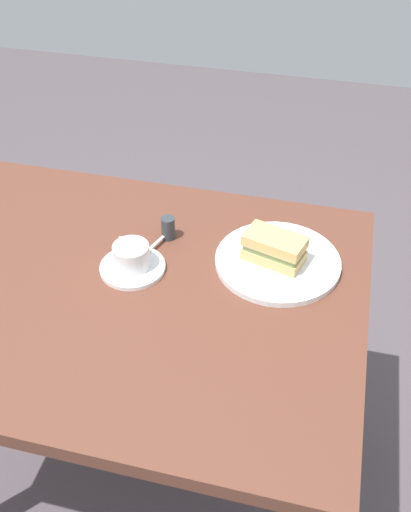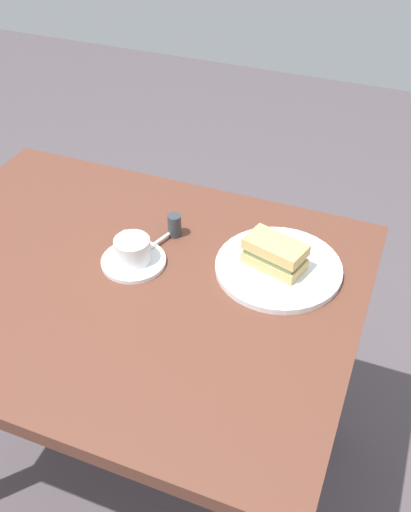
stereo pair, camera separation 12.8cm
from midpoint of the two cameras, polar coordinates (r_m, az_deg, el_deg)
The scene contains 8 objects.
ground_plane at distance 1.88m, azimuth -7.96°, elevation -20.23°, with size 6.00×6.00×0.00m, color #50474C.
dining_table at distance 1.37m, azimuth -10.35°, elevation -6.70°, with size 1.03×0.79×0.76m.
sandwich_plate at distance 1.30m, azimuth 4.22°, elevation -0.64°, with size 0.28×0.28×0.01m, color white.
sandwich_front at distance 1.28m, azimuth 3.83°, elevation 0.65°, with size 0.14×0.10×0.06m.
coffee_saucer at distance 1.31m, azimuth -9.85°, elevation -1.21°, with size 0.14×0.14×0.01m, color white.
coffee_cup at distance 1.29m, azimuth -10.05°, elevation -0.02°, with size 0.09×0.09×0.05m.
spoon at distance 1.34m, azimuth -7.89°, elevation 0.81°, with size 0.04×0.10×0.01m.
salt_shaker at distance 1.37m, azimuth -6.31°, elevation 2.60°, with size 0.03×0.03×0.06m, color #33383D.
Camera 1 is at (0.40, -0.85, 1.62)m, focal length 41.35 mm.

